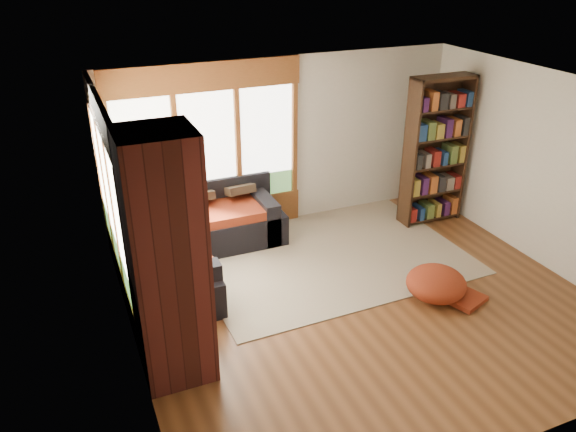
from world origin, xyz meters
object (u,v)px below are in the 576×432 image
object	(u,v)px
sectional_sofa	(175,248)
dog_tan	(186,211)
dog_brindle	(170,238)
pouf	(436,283)
brick_chimney	(167,261)
area_rug	(326,253)
bookshelf	(436,152)

from	to	relation	value
sectional_sofa	dog_tan	world-z (taller)	dog_tan
dog_brindle	pouf	bearing A→B (deg)	-148.62
sectional_sofa	brick_chimney	bearing A→B (deg)	-99.69
brick_chimney	area_rug	distance (m)	3.24
sectional_sofa	dog_brindle	world-z (taller)	dog_brindle
brick_chimney	dog_tan	xyz separation A→B (m)	(0.66, 2.15, -0.52)
pouf	dog_tan	world-z (taller)	dog_tan
bookshelf	dog_brindle	bearing A→B (deg)	-174.15
sectional_sofa	dog_tan	xyz separation A→B (m)	(0.21, 0.10, 0.48)
sectional_sofa	area_rug	distance (m)	2.14
sectional_sofa	area_rug	size ratio (longest dim) A/B	0.59
bookshelf	pouf	bearing A→B (deg)	-123.56
sectional_sofa	area_rug	bearing A→B (deg)	-10.41
brick_chimney	dog_brindle	distance (m)	1.63
brick_chimney	sectional_sofa	xyz separation A→B (m)	(0.45, 2.05, -1.00)
sectional_sofa	area_rug	xyz separation A→B (m)	(2.07, -0.48, -0.30)
area_rug	dog_brindle	size ratio (longest dim) A/B	4.33
pouf	dog_tan	size ratio (longest dim) A/B	0.77
sectional_sofa	area_rug	world-z (taller)	sectional_sofa
dog_tan	area_rug	bearing A→B (deg)	-61.46
bookshelf	sectional_sofa	bearing A→B (deg)	178.55
pouf	dog_brindle	world-z (taller)	dog_brindle
brick_chimney	pouf	distance (m)	3.46
dog_brindle	area_rug	bearing A→B (deg)	-120.95
area_rug	pouf	size ratio (longest dim) A/B	4.97
brick_chimney	pouf	size ratio (longest dim) A/B	3.48
area_rug	dog_brindle	distance (m)	2.34
brick_chimney	bookshelf	world-z (taller)	brick_chimney
brick_chimney	area_rug	world-z (taller)	brick_chimney
sectional_sofa	bookshelf	distance (m)	4.18
sectional_sofa	dog_brindle	bearing A→B (deg)	-103.10
brick_chimney	dog_tan	distance (m)	2.30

